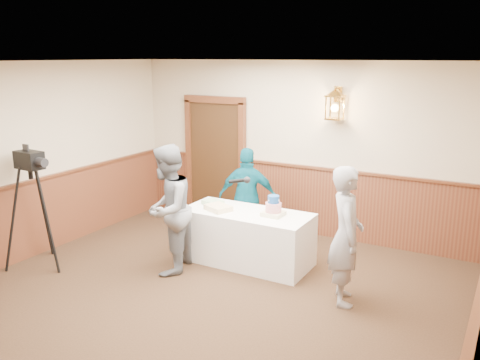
% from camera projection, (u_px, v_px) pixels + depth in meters
% --- Properties ---
extents(ground, '(7.00, 7.00, 0.00)m').
position_uv_depth(ground, '(174.00, 324.00, 5.58)').
color(ground, black).
rests_on(ground, ground).
extents(room_shell, '(6.02, 7.02, 2.81)m').
position_uv_depth(room_shell, '(191.00, 180.00, 5.62)').
color(room_shell, beige).
rests_on(room_shell, ground).
extents(display_table, '(1.80, 0.80, 0.75)m').
position_uv_depth(display_table, '(247.00, 237.00, 7.15)').
color(display_table, white).
rests_on(display_table, ground).
extents(tiered_cake, '(0.28, 0.28, 0.28)m').
position_uv_depth(tiered_cake, '(273.00, 208.00, 6.87)').
color(tiered_cake, beige).
rests_on(tiered_cake, display_table).
extents(sheet_cake_yellow, '(0.42, 0.38, 0.07)m').
position_uv_depth(sheet_cake_yellow, '(218.00, 208.00, 7.13)').
color(sheet_cake_yellow, '#F1D490').
rests_on(sheet_cake_yellow, display_table).
extents(sheet_cake_green, '(0.32, 0.29, 0.06)m').
position_uv_depth(sheet_cake_green, '(213.00, 203.00, 7.40)').
color(sheet_cake_green, '#A7D597').
rests_on(sheet_cake_green, display_table).
extents(interviewer, '(1.59, 0.99, 1.75)m').
position_uv_depth(interviewer, '(168.00, 210.00, 6.74)').
color(interviewer, slate).
rests_on(interviewer, ground).
extents(baker, '(0.61, 0.72, 1.66)m').
position_uv_depth(baker, '(346.00, 236.00, 5.90)').
color(baker, gray).
rests_on(baker, ground).
extents(assistant_p, '(0.97, 0.64, 1.53)m').
position_uv_depth(assistant_p, '(248.00, 197.00, 7.73)').
color(assistant_p, '#084E60').
rests_on(assistant_p, ground).
extents(tv_camera_rig, '(0.64, 0.60, 1.63)m').
position_uv_depth(tv_camera_rig, '(35.00, 216.00, 6.94)').
color(tv_camera_rig, black).
rests_on(tv_camera_rig, ground).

